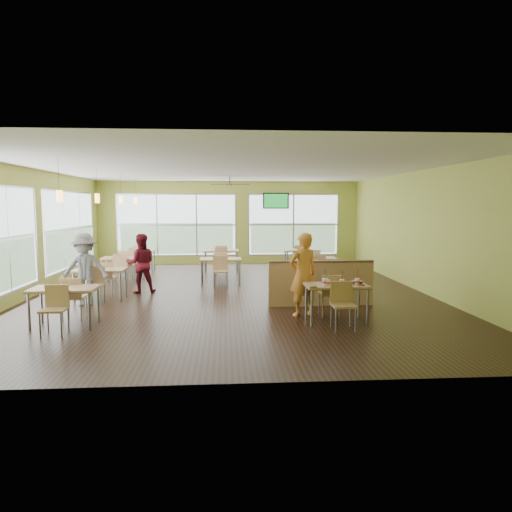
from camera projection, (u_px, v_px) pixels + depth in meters
name	position (u px, v px, depth m)	size (l,w,h in m)	color
room	(232.00, 232.00, 11.65)	(12.00, 12.04, 3.20)	black
window_bays	(147.00, 231.00, 14.54)	(9.24, 10.24, 2.38)	white
main_table	(336.00, 290.00, 8.92)	(1.22, 1.52, 0.87)	tan
half_wall_divider	(321.00, 283.00, 10.37)	(2.40, 0.14, 1.04)	tan
dining_tables	(195.00, 262.00, 13.39)	(6.92, 8.72, 0.87)	tan
pendant_lights	(110.00, 199.00, 12.01)	(0.11, 7.31, 0.86)	#2D2119
ceiling_fan	(230.00, 184.00, 14.48)	(1.25, 1.25, 0.29)	#2D2119
tv_backwall	(276.00, 201.00, 17.53)	(1.00, 0.07, 0.60)	black
man_plaid	(303.00, 274.00, 9.42)	(0.63, 0.42, 1.73)	#E75819
patron_maroon	(141.00, 263.00, 11.87)	(0.76, 0.59, 1.55)	#5E0F1B
patron_grey	(85.00, 269.00, 10.40)	(1.07, 0.62, 1.66)	slate
cup_blue	(325.00, 282.00, 8.76)	(0.10, 0.10, 0.37)	white
cup_yellow	(328.00, 282.00, 8.75)	(0.09, 0.09, 0.32)	white
cup_red_near	(342.00, 283.00, 8.70)	(0.09, 0.09, 0.34)	white
cup_red_far	(357.00, 281.00, 8.81)	(0.10, 0.10, 0.35)	white
food_basket	(357.00, 282.00, 8.98)	(0.25, 0.25, 0.06)	black
ketchup_cup	(363.00, 285.00, 8.74)	(0.06, 0.06, 0.03)	#AD121C
wrapper_left	(313.00, 286.00, 8.58)	(0.16, 0.15, 0.04)	tan
wrapper_mid	(334.00, 282.00, 9.01)	(0.21, 0.19, 0.05)	tan
wrapper_right	(349.00, 286.00, 8.62)	(0.13, 0.12, 0.03)	tan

